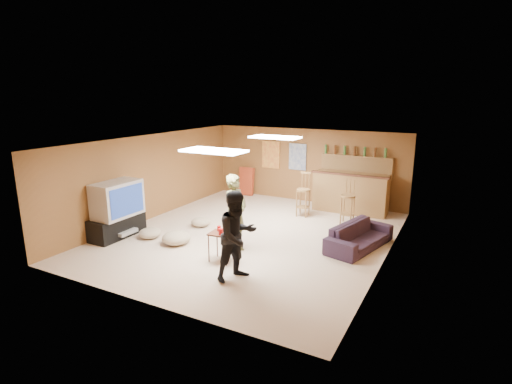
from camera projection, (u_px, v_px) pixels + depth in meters
The scene contains 32 objects.
ground at pixel (252, 235), 9.30m from camera, with size 7.00×7.00×0.00m, color #C9B09A.
ceiling at pixel (252, 141), 8.77m from camera, with size 6.00×7.00×0.02m, color silver.
wall_back at pixel (307, 166), 12.04m from camera, with size 6.00×0.02×2.20m, color brown.
wall_front at pixel (142, 238), 6.03m from camera, with size 6.00×0.02×2.20m, color brown.
wall_left at pixel (151, 177), 10.40m from camera, with size 0.02×7.00×2.20m, color brown.
wall_right at pixel (389, 207), 7.67m from camera, with size 0.02×7.00×2.20m, color brown.
tv_stand at pixel (117, 226), 9.19m from camera, with size 0.55×1.30×0.50m, color black.
dvd_box at pixel (125, 232), 9.11m from camera, with size 0.35×0.50×0.08m, color #B2B2B7.
tv_body at pixel (117, 199), 9.00m from camera, with size 0.60×1.10×0.80m, color #B2B2B7.
tv_screen at pixel (127, 201), 8.86m from camera, with size 0.02×0.95×0.65m, color navy.
bar_counter at pixel (350, 193), 11.02m from camera, with size 2.00×0.60×1.10m, color brown.
bar_lip at pixel (349, 175), 10.67m from camera, with size 2.10×0.12×0.05m, color #432015.
bar_shelf at pixel (357, 156), 11.17m from camera, with size 2.00×0.18×0.05m, color brown.
bar_backing at pixel (356, 167), 11.26m from camera, with size 2.00×0.14×0.60m, color brown.
poster_left at pixel (271, 155), 12.49m from camera, with size 0.60×0.03×0.85m, color #BF3F26.
poster_right at pixel (298, 157), 12.08m from camera, with size 0.55×0.03×0.80m, color #334C99.
folding_chair_stack at pixel (246, 181), 12.93m from camera, with size 0.50×0.14×0.90m, color #A0371D.
ceiling_panel_front at pixel (214, 151), 7.49m from camera, with size 1.20×0.60×0.04m, color white.
ceiling_panel_back at pixel (275, 137), 9.81m from camera, with size 1.20×0.60×0.04m, color white.
person_olive at pixel (235, 214), 8.17m from camera, with size 0.60×0.39×1.65m, color brown.
person_black at pixel (237, 236), 6.96m from camera, with size 0.78×0.61×1.61m, color black.
sofa at pixel (360, 236), 8.50m from camera, with size 1.80×0.71×0.53m, color black.
tray_table at pixel (222, 247), 7.82m from camera, with size 0.45×0.36×0.59m, color #432015.
cup_red_near at pixel (219, 228), 7.84m from camera, with size 0.07×0.07×0.10m, color red.
cup_red_far at pixel (221, 232), 7.63m from camera, with size 0.09×0.09×0.12m, color red.
cup_blue at pixel (231, 230), 7.73m from camera, with size 0.09×0.09×0.12m, color #151F95.
bar_stool_left at pixel (303, 196), 10.65m from camera, with size 0.35×0.35×1.12m, color brown, non-canonical shape.
bar_stool_right at pixel (348, 203), 10.02m from camera, with size 0.34×0.34×1.08m, color brown, non-canonical shape.
cushion_near_tv at pixel (176, 238), 8.75m from camera, with size 0.62×0.62×0.28m, color tan.
cushion_mid at pixel (201, 222), 9.93m from camera, with size 0.48×0.48×0.22m, color tan.
cushion_far at pixel (150, 233), 9.12m from camera, with size 0.51×0.51×0.23m, color tan.
bottle_row at pixel (355, 151), 11.15m from camera, with size 1.76×0.08×0.26m, color #3F7233, non-canonical shape.
Camera 1 is at (4.19, -7.72, 3.22)m, focal length 28.00 mm.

